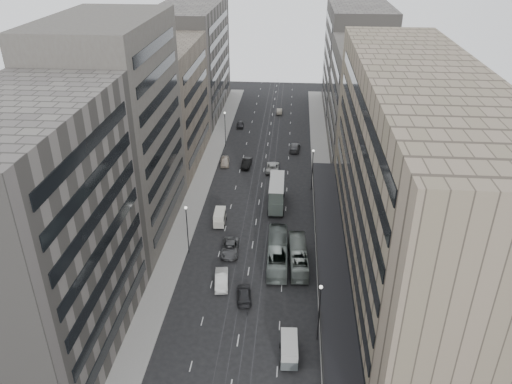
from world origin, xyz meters
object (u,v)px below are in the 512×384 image
(double_decker, at_px, (277,193))
(sedan_1, at_px, (221,280))
(bus_near, at_px, (277,252))
(bus_far, at_px, (298,256))
(panel_van, at_px, (220,217))
(sedan_2, at_px, (230,248))
(pedestrian, at_px, (337,370))
(vw_microbus, at_px, (289,349))

(double_decker, bearing_deg, sedan_1, -106.82)
(bus_near, height_order, bus_far, bus_near)
(panel_van, bearing_deg, bus_near, -46.35)
(panel_van, bearing_deg, sedan_2, -73.01)
(double_decker, relative_size, sedan_2, 1.63)
(sedan_1, height_order, pedestrian, pedestrian)
(panel_van, height_order, pedestrian, panel_van)
(double_decker, height_order, sedan_1, double_decker)
(bus_near, distance_m, double_decker, 17.21)
(bus_far, height_order, double_decker, double_decker)
(vw_microbus, distance_m, sedan_2, 23.01)
(sedan_2, bearing_deg, vw_microbus, -68.41)
(sedan_2, bearing_deg, bus_near, -17.31)
(bus_near, distance_m, sedan_2, 7.74)
(bus_near, height_order, sedan_2, bus_near)
(sedan_2, distance_m, pedestrian, 27.67)
(panel_van, bearing_deg, bus_far, -40.06)
(double_decker, height_order, pedestrian, double_decker)
(double_decker, distance_m, panel_van, 11.80)
(sedan_1, bearing_deg, bus_far, 20.71)
(bus_near, xyz_separation_m, bus_far, (3.12, -0.46, -0.23))
(bus_far, xyz_separation_m, double_decker, (-4.00, 17.61, 1.23))
(bus_far, relative_size, double_decker, 1.16)
(bus_near, bearing_deg, double_decker, -88.34)
(bus_near, bearing_deg, sedan_2, -15.54)
(bus_far, relative_size, sedan_2, 1.88)
(bus_near, xyz_separation_m, vw_microbus, (2.15, -19.01, -0.31))
(double_decker, height_order, sedan_2, double_decker)
(bus_far, distance_m, panel_van, 17.01)
(pedestrian, bearing_deg, double_decker, -95.29)
(panel_van, bearing_deg, vw_microbus, -68.73)
(bus_far, distance_m, sedan_2, 10.85)
(vw_microbus, xyz_separation_m, sedan_2, (-9.60, 20.90, -0.62))
(vw_microbus, bearing_deg, bus_near, 94.27)
(bus_far, bearing_deg, panel_van, -41.58)
(panel_van, bearing_deg, pedestrian, -62.12)
(panel_van, height_order, sedan_1, panel_van)
(vw_microbus, bearing_deg, sedan_1, 125.09)
(panel_van, xyz_separation_m, pedestrian, (17.88, -31.38, -0.43))
(bus_near, distance_m, bus_far, 3.16)
(bus_near, xyz_separation_m, panel_van, (-10.23, 10.08, -0.34))
(double_decker, height_order, vw_microbus, double_decker)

